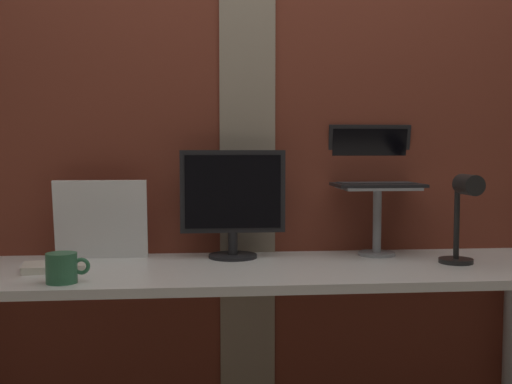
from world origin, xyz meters
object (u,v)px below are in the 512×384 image
Objects in this scene: laptop at (373,168)px; desk_lamp at (464,210)px; coffee_mug at (62,268)px; whiteboard_panel at (101,220)px; monitor at (233,197)px.

laptop is 0.41m from desk_lamp.
whiteboard_panel is at bearing 82.20° from coffee_mug.
laptop is 0.98× the size of whiteboard_panel.
desk_lamp is at bearing -11.68° from whiteboard_panel.
desk_lamp is (0.78, -0.24, -0.03)m from monitor.
desk_lamp is (1.26, -0.26, 0.05)m from whiteboard_panel.
monitor is 1.22× the size of laptop.
coffee_mug is (-1.32, -0.15, -0.15)m from desk_lamp.
monitor is 0.56m from laptop.
coffee_mug is at bearing -157.23° from laptop.
laptop is 2.49× the size of coffee_mug.
whiteboard_panel is (-1.03, -0.04, -0.18)m from laptop.
coffee_mug is at bearing -144.21° from monitor.
desk_lamp reaches higher than whiteboard_panel.
monitor is at bearing -172.97° from laptop.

